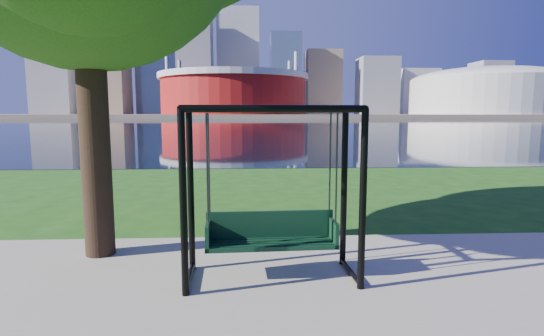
{
  "coord_description": "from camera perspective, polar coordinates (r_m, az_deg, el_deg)",
  "views": [
    {
      "loc": [
        -0.57,
        -6.53,
        2.41
      ],
      "look_at": [
        -0.25,
        0.0,
        1.57
      ],
      "focal_mm": 28.0,
      "sensor_mm": 36.0,
      "label": 1
    }
  ],
  "objects": [
    {
      "name": "ground",
      "position": [
        6.98,
        2.07,
        -12.89
      ],
      "size": [
        900.0,
        900.0,
        0.0
      ],
      "primitive_type": "plane",
      "color": "#1E5114",
      "rests_on": "ground"
    },
    {
      "name": "path",
      "position": [
        6.51,
        2.46,
        -14.28
      ],
      "size": [
        120.0,
        4.0,
        0.03
      ],
      "primitive_type": "cube",
      "color": "#9E937F",
      "rests_on": "ground"
    },
    {
      "name": "river",
      "position": [
        108.55,
        -2.55,
        6.05
      ],
      "size": [
        900.0,
        180.0,
        0.02
      ],
      "primitive_type": "cube",
      "color": "black",
      "rests_on": "ground"
    },
    {
      "name": "far_bank",
      "position": [
        312.53,
        -2.75,
        7.06
      ],
      "size": [
        900.0,
        228.0,
        2.0
      ],
      "primitive_type": "cube",
      "color": "#937F60",
      "rests_on": "ground"
    },
    {
      "name": "stadium",
      "position": [
        242.0,
        -5.15,
        10.1
      ],
      "size": [
        83.0,
        83.0,
        32.0
      ],
      "color": "maroon",
      "rests_on": "far_bank"
    },
    {
      "name": "arena",
      "position": [
        277.3,
        26.82,
        9.34
      ],
      "size": [
        84.0,
        84.0,
        26.56
      ],
      "color": "beige",
      "rests_on": "far_bank"
    },
    {
      "name": "skyline",
      "position": [
        327.65,
        -3.56,
        13.18
      ],
      "size": [
        392.0,
        66.0,
        96.5
      ],
      "color": "gray",
      "rests_on": "far_bank"
    },
    {
      "name": "swing",
      "position": [
        6.08,
        -0.1,
        -3.98
      ],
      "size": [
        2.51,
        1.17,
        2.52
      ],
      "rotation": [
        0.0,
        0.0,
        0.04
      ],
      "color": "black",
      "rests_on": "ground"
    }
  ]
}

